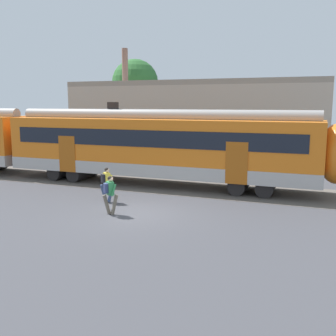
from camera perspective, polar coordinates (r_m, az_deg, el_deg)
name	(u,v)px	position (r m, az deg, el deg)	size (l,w,h in m)	color
ground_plane	(134,213)	(17.01, -4.93, -6.58)	(160.00, 160.00, 0.00)	#424247
track_bed	(6,173)	(28.79, -22.42, -0.64)	(80.00, 4.40, 0.01)	#605951
commuter_train	(34,141)	(26.86, -18.85, 3.74)	(38.05, 3.07, 4.73)	#B2ADA8
pedestrian_yellow	(106,182)	(18.87, -8.92, -1.97)	(0.67, 0.52, 1.67)	navy
pedestrian_green	(110,192)	(16.74, -8.45, -3.42)	(0.67, 0.51, 1.67)	#6B6051
background_building	(194,121)	(31.95, 3.76, 6.76)	(20.39, 5.00, 9.20)	#B2A899
street_tree_left	(135,83)	(37.58, -4.78, 12.21)	(4.30, 4.30, 8.70)	brown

